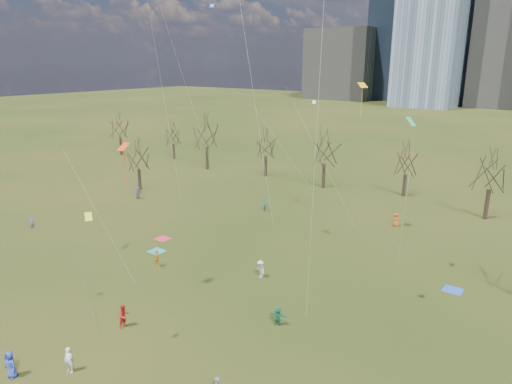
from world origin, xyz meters
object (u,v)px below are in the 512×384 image
Objects in this scene: blanket_navy at (453,290)px; person_0 at (11,364)px; person_2 at (124,316)px; person_4 at (157,258)px; blanket_teal at (157,251)px; person_1 at (69,360)px; blanket_crimson at (163,239)px.

person_0 reaches higher than blanket_navy.
person_4 is (-6.05, 8.80, -0.06)m from person_2.
blanket_teal is 0.85× the size of person_0.
person_1 is at bearing -58.49° from blanket_teal.
blanket_navy is 28.21m from person_2.
blanket_navy is 30.79m from blanket_crimson.
person_2 is at bearing -132.08° from blanket_navy.
person_1 is 16.12m from person_4.
person_0 is at bearing 147.23° from person_4.
blanket_navy is at bearing -113.00° from person_4.
blanket_teal is at bearing 0.11° from person_4.
blanket_navy is at bearing 19.00° from blanket_teal.
person_0 is (7.79, -19.33, 0.93)m from blanket_teal.
person_0 is (9.97, -22.18, 0.93)m from blanket_crimson.
blanket_teal is 3.96m from person_4.
person_4 is at bearing 100.01° from person_0.
blanket_teal and blanket_navy have the same top height.
person_1 is (10.33, -16.85, 0.87)m from blanket_teal.
blanket_crimson is 18.06m from person_2.
person_0 is at bearing -124.76° from blanket_navy.
person_0 is 3.55m from person_1.
person_2 is (8.97, -11.33, 0.92)m from blanket_teal.
person_4 reaches higher than blanket_navy.
person_2 is (-18.90, -20.93, 0.92)m from blanket_navy.
blanket_teal is 1.00× the size of blanket_crimson.
person_4 is (-4.87, 16.80, -0.06)m from person_0.
person_1 is (2.54, 2.48, -0.06)m from person_0.
person_1 is (-17.53, -26.44, 0.87)m from blanket_navy.
blanket_crimson is 0.85× the size of person_2.
person_4 reaches higher than blanket_crimson.
blanket_navy is (27.86, 9.59, 0.00)m from blanket_teal.
person_0 is 1.06× the size of person_1.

